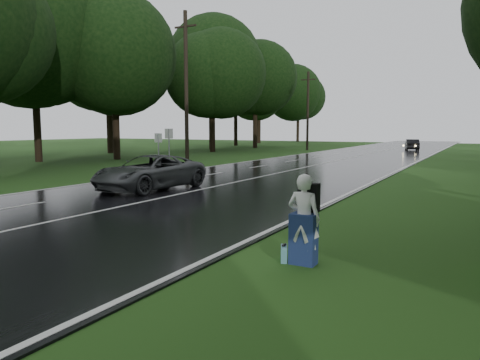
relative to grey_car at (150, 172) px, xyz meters
The scene contains 14 objects.
ground 7.93m from the grey_car, 75.74° to the right, with size 160.00×160.00×0.00m, color #214615.
road 12.52m from the grey_car, 81.05° to the left, with size 12.00×140.00×0.04m, color black.
lane_center 12.52m from the grey_car, 81.05° to the left, with size 0.12×140.00×0.01m, color silver.
grey_car is the anchor object (origin of this frame).
far_car 41.25m from the grey_car, 83.39° to the left, with size 1.38×3.94×1.30m, color black.
hitchhiker 11.57m from the grey_car, 35.10° to the right, with size 0.65×0.58×1.77m.
suitcase 11.26m from the grey_car, 36.35° to the right, with size 0.12×0.42×0.30m, color teal.
utility_pole_mid 13.54m from the grey_car, 119.01° to the left, with size 1.80×0.28×10.81m, color black, non-canonical shape.
utility_pole_far 37.10m from the grey_car, 100.18° to the left, with size 1.80×0.28×9.29m, color black, non-canonical shape.
road_sign_a 8.81m from the grey_car, 126.81° to the left, with size 0.55×0.10×2.31m, color white, non-canonical shape.
road_sign_b 9.66m from the grey_car, 123.07° to the left, with size 0.62×0.10×2.60m, color white, non-canonical shape.
tree_left_d 20.08m from the grey_car, 138.17° to the left, with size 9.48×9.48×14.82m, color black, non-canonical shape.
tree_left_e 31.12m from the grey_car, 117.56° to the left, with size 9.35×9.35×14.61m, color black, non-canonical shape.
tree_left_f 41.70m from the grey_car, 110.89° to the left, with size 10.62×10.62×16.59m, color black, non-canonical shape.
Camera 1 is at (10.53, -6.99, 2.62)m, focal length 33.44 mm.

